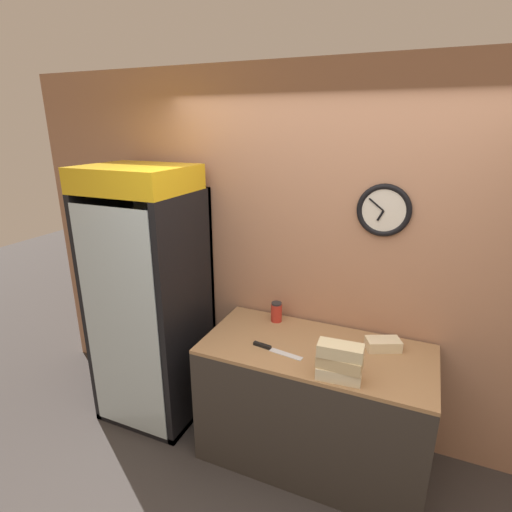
{
  "coord_description": "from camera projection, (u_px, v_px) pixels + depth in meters",
  "views": [
    {
      "loc": [
        0.55,
        -1.37,
        2.3
      ],
      "look_at": [
        -0.45,
        0.94,
        1.47
      ],
      "focal_mm": 28.0,
      "sensor_mm": 36.0,
      "label": 1
    }
  ],
  "objects": [
    {
      "name": "wall_back",
      "position": [
        335.0,
        263.0,
        2.85
      ],
      "size": [
        5.2,
        0.09,
        2.7
      ],
      "color": "#AD7A5B",
      "rests_on": "ground_plane"
    },
    {
      "name": "prep_counter",
      "position": [
        313.0,
        404.0,
        2.78
      ],
      "size": [
        1.51,
        0.72,
        0.89
      ],
      "color": "#332D28",
      "rests_on": "ground_plane"
    },
    {
      "name": "beverage_cooler",
      "position": [
        153.0,
        284.0,
        3.13
      ],
      "size": [
        0.75,
        0.7,
        2.03
      ],
      "color": "black",
      "rests_on": "ground_plane"
    },
    {
      "name": "sandwich_stack_bottom",
      "position": [
        339.0,
        373.0,
        2.31
      ],
      "size": [
        0.27,
        0.14,
        0.08
      ],
      "color": "beige",
      "rests_on": "prep_counter"
    },
    {
      "name": "sandwich_stack_middle",
      "position": [
        340.0,
        362.0,
        2.28
      ],
      "size": [
        0.26,
        0.12,
        0.08
      ],
      "color": "tan",
      "rests_on": "sandwich_stack_bottom"
    },
    {
      "name": "sandwich_stack_top",
      "position": [
        340.0,
        350.0,
        2.26
      ],
      "size": [
        0.26,
        0.13,
        0.08
      ],
      "color": "beige",
      "rests_on": "sandwich_stack_middle"
    },
    {
      "name": "sandwich_flat_left",
      "position": [
        383.0,
        344.0,
        2.61
      ],
      "size": [
        0.25,
        0.2,
        0.07
      ],
      "color": "beige",
      "rests_on": "prep_counter"
    },
    {
      "name": "chefs_knife",
      "position": [
        270.0,
        348.0,
        2.62
      ],
      "size": [
        0.36,
        0.09,
        0.02
      ],
      "color": "silver",
      "rests_on": "prep_counter"
    },
    {
      "name": "condiment_jar",
      "position": [
        276.0,
        312.0,
        2.98
      ],
      "size": [
        0.08,
        0.08,
        0.15
      ],
      "color": "#B72D23",
      "rests_on": "prep_counter"
    }
  ]
}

